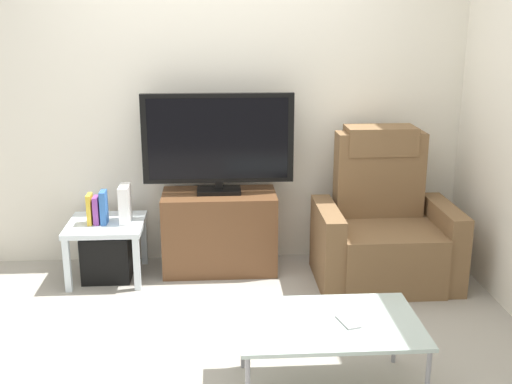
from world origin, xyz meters
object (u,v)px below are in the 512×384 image
cell_phone (348,322)px  book_rightmost (104,207)px  tv_stand (220,231)px  television (218,141)px  book_middle (97,210)px  book_leftmost (90,209)px  side_table (106,231)px  coffee_table (329,326)px  recliner_armchair (383,229)px  subwoofer_box (108,255)px  game_console (125,204)px

cell_phone → book_rightmost: bearing=117.3°
tv_stand → television: 0.68m
television → book_middle: size_ratio=5.46×
book_leftmost → book_rightmost: (0.10, 0.00, 0.01)m
side_table → book_leftmost: (-0.10, -0.02, 0.17)m
side_table → coffee_table: side_table is taller
tv_stand → side_table: bearing=-173.0°
tv_stand → book_leftmost: (-0.92, -0.12, 0.23)m
tv_stand → side_table: 0.83m
side_table → book_middle: book_middle is taller
book_rightmost → side_table: bearing=85.8°
tv_stand → book_rightmost: 0.86m
recliner_armchair → coffee_table: (-0.65, -1.43, 0.01)m
television → book_middle: 1.00m
recliner_armchair → subwoofer_box: 2.01m
television → cell_phone: bearing=-70.0°
television → recliner_armchair: (1.18, -0.25, -0.61)m
tv_stand → cell_phone: size_ratio=5.57×
side_table → book_rightmost: bearing=-94.2°
recliner_armchair → side_table: bearing=170.3°
book_rightmost → tv_stand: bearing=8.3°
recliner_armchair → book_leftmost: bearing=171.0°
side_table → subwoofer_box: bearing=90.0°
book_middle → coffee_table: size_ratio=0.22×
tv_stand → cell_phone: bearing=-69.8°
game_console → cell_phone: game_console is taller
television → book_middle: (-0.87, -0.14, -0.46)m
book_leftmost → cell_phone: size_ratio=1.46×
tv_stand → television: bearing=90.0°
side_table → book_rightmost: book_rightmost is taller
side_table → coffee_table: bearing=-49.2°
book_rightmost → television: bearing=9.6°
recliner_armchair → cell_phone: size_ratio=7.20×
book_leftmost → book_middle: book_leftmost is taller
subwoofer_box → coffee_table: bearing=-49.2°
side_table → coffee_table: (1.35, -1.56, 0.02)m
book_leftmost → book_middle: (0.05, 0.00, -0.01)m
television → subwoofer_box: (-0.82, -0.12, -0.81)m
book_middle → game_console: size_ratio=0.74×
book_leftmost → game_console: game_console is taller
recliner_armchair → subwoofer_box: recliner_armchair is taller
book_leftmost → cell_phone: (1.54, -1.56, -0.12)m
side_table → subwoofer_box: size_ratio=1.59×
book_middle → television: bearing=9.0°
subwoofer_box → book_rightmost: book_rightmost is taller
side_table → coffee_table: size_ratio=0.60×
recliner_armchair → cell_phone: (-0.56, -1.45, 0.04)m
recliner_armchair → book_leftmost: size_ratio=4.95×
coffee_table → recliner_armchair: bearing=65.6°
coffee_table → book_rightmost: bearing=131.2°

